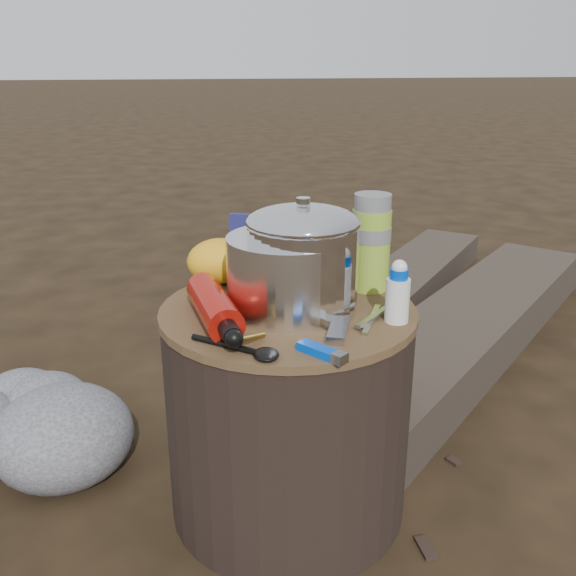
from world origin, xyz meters
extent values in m
plane|color=black|center=(0.00, 0.00, 0.00)|extent=(60.00, 60.00, 0.00)
cylinder|color=black|center=(0.00, 0.00, 0.22)|extent=(0.48, 0.48, 0.44)
cube|color=#352C24|center=(0.66, 0.58, 0.07)|extent=(1.46, 1.42, 0.15)
cube|color=#352C24|center=(0.67, 1.12, 0.06)|extent=(1.04, 1.16, 0.11)
cylinder|color=silver|center=(0.00, -0.01, 0.51)|extent=(0.23, 0.23, 0.14)
cylinder|color=silver|center=(0.02, -0.02, 0.54)|extent=(0.20, 0.20, 0.20)
cylinder|color=#90B731|center=(0.18, 0.08, 0.54)|extent=(0.08, 0.08, 0.19)
cylinder|color=black|center=(0.09, 0.15, 0.50)|extent=(0.08, 0.08, 0.12)
ellipsoid|color=#F2A619|center=(-0.11, 0.17, 0.49)|extent=(0.14, 0.11, 0.09)
cube|color=navy|center=(-0.04, 0.17, 0.51)|extent=(0.11, 0.06, 0.14)
cube|color=#0040C7|center=(0.01, -0.20, 0.45)|extent=(0.07, 0.08, 0.02)
cube|color=#B2B2B7|center=(0.06, -0.13, 0.45)|extent=(0.07, 0.11, 0.01)
cylinder|color=silver|center=(0.18, -0.10, 0.49)|extent=(0.04, 0.04, 0.10)
camera|label=1|loc=(-0.20, -1.08, 0.88)|focal=39.54mm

